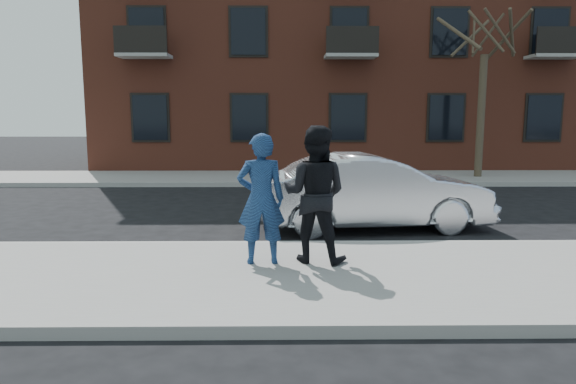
{
  "coord_description": "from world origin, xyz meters",
  "views": [
    {
      "loc": [
        -2.44,
        -6.98,
        2.28
      ],
      "look_at": [
        -2.35,
        0.4,
        1.18
      ],
      "focal_mm": 32.0,
      "sensor_mm": 36.0,
      "label": 1
    }
  ],
  "objects_px": {
    "silver_sedan": "(373,192)",
    "man_peacoat": "(315,194)",
    "street_tree": "(486,19)",
    "man_hoodie": "(261,199)"
  },
  "relations": [
    {
      "from": "silver_sedan",
      "to": "man_peacoat",
      "type": "distance_m",
      "value": 3.14
    },
    {
      "from": "street_tree",
      "to": "man_peacoat",
      "type": "distance_m",
      "value": 13.17
    },
    {
      "from": "man_hoodie",
      "to": "man_peacoat",
      "type": "height_order",
      "value": "man_peacoat"
    },
    {
      "from": "street_tree",
      "to": "silver_sedan",
      "type": "relative_size",
      "value": 1.48
    },
    {
      "from": "street_tree",
      "to": "silver_sedan",
      "type": "bearing_deg",
      "value": -123.19
    },
    {
      "from": "street_tree",
      "to": "man_hoodie",
      "type": "height_order",
      "value": "street_tree"
    },
    {
      "from": "silver_sedan",
      "to": "man_peacoat",
      "type": "xyz_separation_m",
      "value": [
        -1.36,
        -2.81,
        0.39
      ]
    },
    {
      "from": "silver_sedan",
      "to": "man_hoodie",
      "type": "relative_size",
      "value": 2.44
    },
    {
      "from": "silver_sedan",
      "to": "man_hoodie",
      "type": "height_order",
      "value": "man_hoodie"
    },
    {
      "from": "street_tree",
      "to": "man_hoodie",
      "type": "relative_size",
      "value": 3.6
    }
  ]
}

